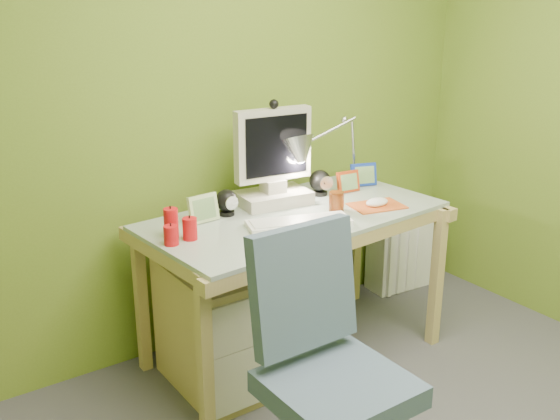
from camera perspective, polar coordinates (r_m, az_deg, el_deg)
wall_back at (r=3.14m, az=-6.33°, el=8.97°), size 3.20×0.01×2.40m
desk at (r=3.16m, az=1.26°, el=-6.67°), size 1.44×0.80×0.74m
monitor at (r=3.09m, az=-0.62°, el=5.19°), size 0.40×0.26×0.52m
speaker_left at (r=2.99m, az=-4.68°, el=0.67°), size 0.11×0.11×0.12m
speaker_right at (r=3.28m, az=3.50°, el=2.41°), size 0.13×0.13×0.13m
keyboard at (r=2.86m, az=1.67°, el=-1.12°), size 0.48×0.28×0.02m
mousepad at (r=3.15m, az=8.43°, el=0.37°), size 0.28×0.22×0.01m
mouse at (r=3.14m, az=8.44°, el=0.67°), size 0.13×0.09×0.04m
amber_tumbler at (r=3.05m, az=4.94°, el=0.75°), size 0.08×0.08×0.09m
candle_cluster at (r=2.72m, az=-9.09°, el=-1.35°), size 0.20×0.18×0.12m
photo_frame_red at (r=3.34m, az=5.95°, el=2.48°), size 0.13×0.03×0.11m
photo_frame_blue at (r=3.46m, az=7.29°, el=3.08°), size 0.14×0.06×0.12m
photo_frame_green at (r=2.91m, az=-6.69°, el=0.14°), size 0.15×0.03×0.12m
desk_lamp at (r=3.35m, az=5.80°, el=6.44°), size 0.53×0.25×0.55m
task_chair at (r=2.29m, az=5.09°, el=-15.02°), size 0.51×0.51×0.92m
radiator at (r=4.03m, az=10.70°, el=-3.57°), size 0.45×0.21×0.44m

